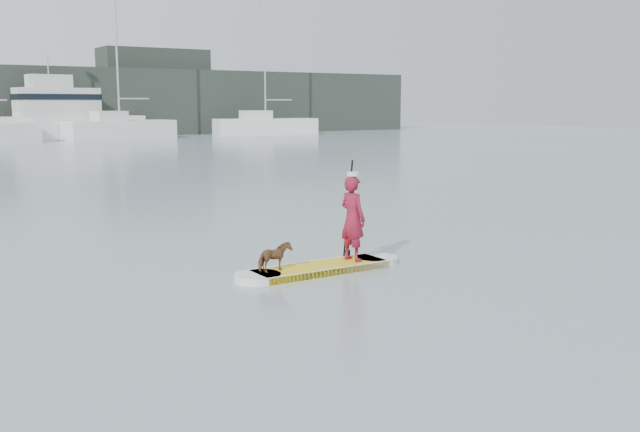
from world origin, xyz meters
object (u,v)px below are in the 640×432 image
paddler (353,218)px  sailboat_e (119,128)px  sailboat_f (265,125)px  motor_yacht_a (66,116)px  dog (275,257)px  paddleboard (320,268)px

paddler → sailboat_e: sailboat_e is taller
sailboat_f → paddler: bearing=-107.6°
paddler → motor_yacht_a: (6.79, 50.14, 1.02)m
paddler → dog: (-1.62, -0.00, -0.52)m
dog → sailboat_e: bearing=-21.3°
paddleboard → motor_yacht_a: bearing=81.4°
motor_yacht_a → paddleboard: bearing=-105.9°
paddler → motor_yacht_a: motor_yacht_a is taller
paddleboard → sailboat_f: size_ratio=0.23×
sailboat_e → paddler: bearing=-109.2°
dog → sailboat_e: sailboat_e is taller
paddler → sailboat_e: (10.27, 47.30, 0.02)m
paddleboard → motor_yacht_a: motor_yacht_a is taller
paddler → sailboat_f: size_ratio=0.11×
paddler → sailboat_f: sailboat_f is taller
sailboat_f → motor_yacht_a: bearing=-177.3°
paddler → sailboat_e: size_ratio=0.12×
sailboat_f → dog: bearing=-109.1°
paddleboard → paddler: 1.09m
dog → sailboat_f: (25.77, 48.21, 0.58)m
paddleboard → motor_yacht_a: (7.50, 50.14, 1.86)m
paddler → motor_yacht_a: size_ratio=0.13×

